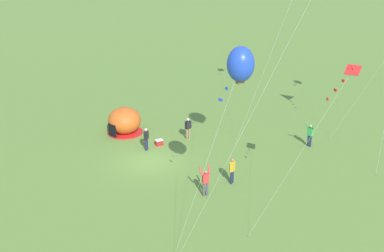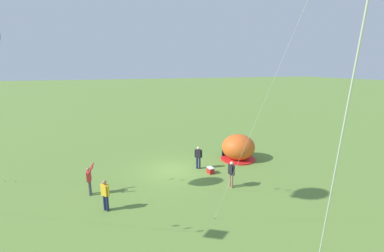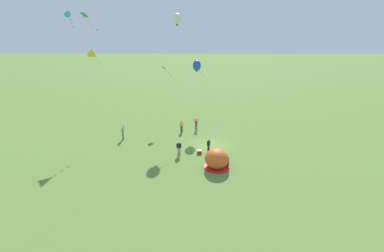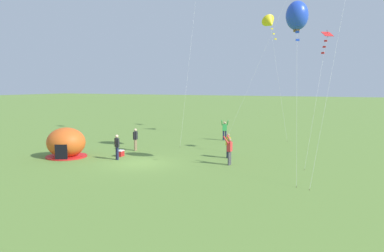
{
  "view_description": "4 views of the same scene",
  "coord_description": "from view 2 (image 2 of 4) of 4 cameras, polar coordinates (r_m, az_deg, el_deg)",
  "views": [
    {
      "loc": [
        27.21,
        -6.99,
        13.94
      ],
      "look_at": [
        1.89,
        2.4,
        3.06
      ],
      "focal_mm": 42.0,
      "sensor_mm": 36.0,
      "label": 1
    },
    {
      "loc": [
        4.51,
        17.13,
        7.44
      ],
      "look_at": [
        -1.5,
        0.18,
        3.29
      ],
      "focal_mm": 24.0,
      "sensor_mm": 36.0,
      "label": 2
    },
    {
      "loc": [
        -30.43,
        1.42,
        13.8
      ],
      "look_at": [
        1.07,
        2.4,
        2.24
      ],
      "focal_mm": 24.0,
      "sensor_mm": 36.0,
      "label": 3
    },
    {
      "loc": [
        13.25,
        -20.31,
        5.08
      ],
      "look_at": [
        3.55,
        0.55,
        2.54
      ],
      "focal_mm": 35.0,
      "sensor_mm": 36.0,
      "label": 4
    }
  ],
  "objects": [
    {
      "name": "person_strolling",
      "position": [
        14.61,
        -18.72,
        -14.07
      ],
      "size": [
        0.43,
        0.47,
        1.72
      ],
      "color": "#1E2347",
      "rests_on": "ground"
    },
    {
      "name": "person_with_toddler",
      "position": [
        16.51,
        8.72,
        -10.26
      ],
      "size": [
        0.31,
        0.58,
        1.72
      ],
      "color": "#8C7251",
      "rests_on": "ground"
    },
    {
      "name": "person_near_tent",
      "position": [
        19.17,
        1.41,
        -6.76
      ],
      "size": [
        0.49,
        0.42,
        1.72
      ],
      "color": "#1E2347",
      "rests_on": "ground"
    },
    {
      "name": "person_far_back",
      "position": [
        16.57,
        -21.85,
        -10.88
      ],
      "size": [
        0.49,
        0.68,
        1.89
      ],
      "color": "#4C4C51",
      "rests_on": "ground"
    },
    {
      "name": "cooler_box",
      "position": [
        18.68,
        4.14,
        -9.78
      ],
      "size": [
        0.43,
        0.57,
        0.44
      ],
      "color": "red",
      "rests_on": "ground"
    },
    {
      "name": "ground_plane",
      "position": [
        19.21,
        -4.46,
        -9.83
      ],
      "size": [
        300.0,
        300.0,
        0.0
      ],
      "primitive_type": "plane",
      "color": "olive"
    },
    {
      "name": "popup_tent",
      "position": [
        21.38,
        10.22,
        -4.76
      ],
      "size": [
        2.81,
        2.81,
        2.1
      ],
      "color": "#D8591E",
      "rests_on": "ground"
    }
  ]
}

